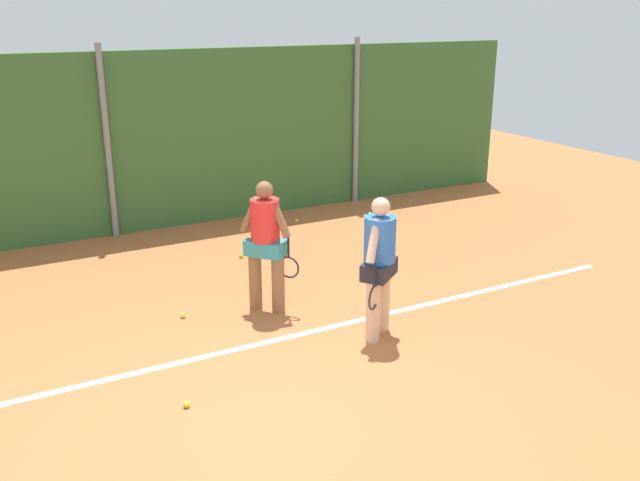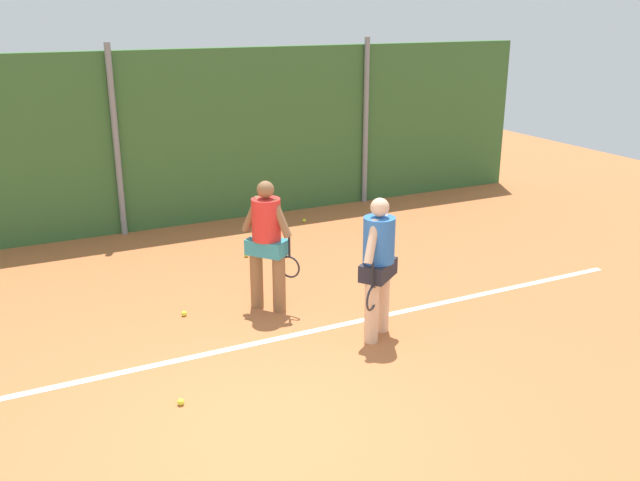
# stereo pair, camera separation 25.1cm
# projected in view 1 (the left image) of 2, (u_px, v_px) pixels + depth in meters

# --- Properties ---
(ground_plane) EXTENTS (25.30, 25.30, 0.00)m
(ground_plane) POSITION_uv_depth(u_px,v_px,m) (204.00, 342.00, 7.89)
(ground_plane) COLOR #B76638
(hedge_fence_backdrop) EXTENTS (15.98, 0.25, 2.96)m
(hedge_fence_backdrop) POSITION_uv_depth(u_px,v_px,m) (105.00, 146.00, 11.23)
(hedge_fence_backdrop) COLOR #386633
(hedge_fence_backdrop) RESTS_ON ground_plane
(fence_post_center) EXTENTS (0.10, 0.10, 3.10)m
(fence_post_center) POSITION_uv_depth(u_px,v_px,m) (107.00, 143.00, 11.06)
(fence_post_center) COLOR gray
(fence_post_center) RESTS_ON ground_plane
(fence_post_right) EXTENTS (0.10, 0.10, 3.10)m
(fence_post_right) POSITION_uv_depth(u_px,v_px,m) (356.00, 122.00, 13.12)
(fence_post_right) COLOR gray
(fence_post_right) RESTS_ON ground_plane
(court_baseline_paint) EXTENTS (11.68, 0.10, 0.01)m
(court_baseline_paint) POSITION_uv_depth(u_px,v_px,m) (214.00, 354.00, 7.60)
(court_baseline_paint) COLOR white
(court_baseline_paint) RESTS_ON ground_plane
(player_foreground_near) EXTENTS (0.61, 0.56, 1.65)m
(player_foreground_near) POSITION_uv_depth(u_px,v_px,m) (379.00, 260.00, 7.77)
(player_foreground_near) COLOR beige
(player_foreground_near) RESTS_ON ground_plane
(player_midcourt) EXTENTS (0.57, 0.60, 1.65)m
(player_midcourt) POSITION_uv_depth(u_px,v_px,m) (266.00, 240.00, 8.46)
(player_midcourt) COLOR #8C603D
(player_midcourt) RESTS_ON ground_plane
(tennis_ball_2) EXTENTS (0.07, 0.07, 0.07)m
(tennis_ball_2) POSITION_uv_depth(u_px,v_px,m) (183.00, 315.00, 8.50)
(tennis_ball_2) COLOR #CCDB33
(tennis_ball_2) RESTS_ON ground_plane
(tennis_ball_3) EXTENTS (0.07, 0.07, 0.07)m
(tennis_ball_3) POSITION_uv_depth(u_px,v_px,m) (186.00, 404.00, 6.59)
(tennis_ball_3) COLOR #CCDB33
(tennis_ball_3) RESTS_ON ground_plane
(tennis_ball_4) EXTENTS (0.07, 0.07, 0.07)m
(tennis_ball_4) POSITION_uv_depth(u_px,v_px,m) (297.00, 221.00, 12.26)
(tennis_ball_4) COLOR #CCDB33
(tennis_ball_4) RESTS_ON ground_plane
(tennis_ball_6) EXTENTS (0.07, 0.07, 0.07)m
(tennis_ball_6) POSITION_uv_depth(u_px,v_px,m) (241.00, 256.00, 10.53)
(tennis_ball_6) COLOR #CCDB33
(tennis_ball_6) RESTS_ON ground_plane
(tennis_ball_8) EXTENTS (0.07, 0.07, 0.07)m
(tennis_ball_8) POSITION_uv_depth(u_px,v_px,m) (370.00, 214.00, 12.67)
(tennis_ball_8) COLOR #CCDB33
(tennis_ball_8) RESTS_ON ground_plane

